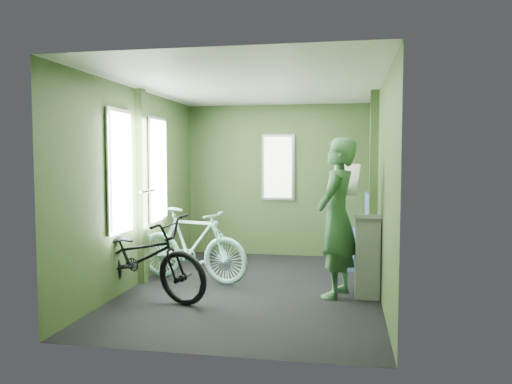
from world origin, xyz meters
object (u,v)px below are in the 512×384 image
waste_box (367,256)px  bicycle_black (140,298)px  passenger (337,218)px  bicycle_mint (192,281)px  bench_seat (354,244)px

waste_box → bicycle_black: bearing=-167.3°
bicycle_black → passenger: bearing=-59.4°
bicycle_mint → bench_seat: size_ratio=1.49×
bicycle_mint → passenger: size_ratio=0.87×
bicycle_black → waste_box: bearing=-59.5°
bicycle_black → bench_seat: 3.10m
bicycle_black → bicycle_mint: bearing=-3.8°
bicycle_black → bicycle_mint: bicycle_black is taller
passenger → bicycle_mint: bearing=-84.6°
bicycle_mint → waste_box: bearing=-83.4°
bicycle_mint → passenger: bearing=-87.1°
bicycle_mint → passenger: 1.96m
passenger → bicycle_black: bearing=-60.5°
bicycle_mint → bench_seat: 2.35m
waste_box → bicycle_mint: bearing=172.4°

